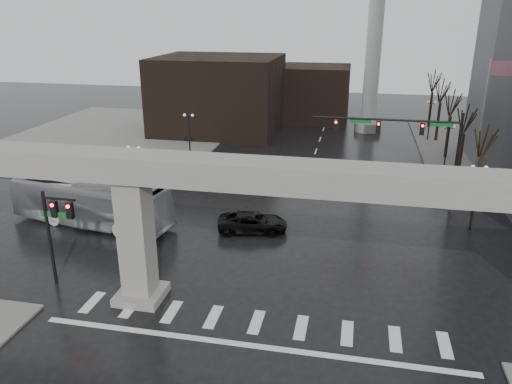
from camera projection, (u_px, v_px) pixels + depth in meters
ground at (260, 312)px, 27.61m from camera, size 160.00×160.00×0.00m
sidewalk_nw at (120, 136)px, 65.62m from camera, size 28.00×36.00×0.15m
elevated_guideway at (285, 197)px, 25.01m from camera, size 48.00×2.60×8.70m
building_far_left at (219, 94)px, 67.18m from camera, size 16.00×14.00×10.00m
building_far_mid at (314, 93)px, 74.45m from camera, size 10.00×10.00×8.00m
smokestack at (375, 29)px, 64.20m from camera, size 3.60×3.60×30.00m
signal_mast_arm at (411, 137)px, 41.20m from camera, size 12.12×0.43×8.00m
signal_left_pole at (56, 223)px, 28.99m from camera, size 2.30×0.30×6.00m
flagpole_assembly at (487, 112)px, 42.37m from camera, size 2.06×0.12×12.00m
lamp_right_0 at (476, 187)px, 36.74m from camera, size 1.22×0.32×5.11m
lamp_right_1 at (447, 141)px, 49.62m from camera, size 1.22×0.32×5.11m
lamp_right_2 at (430, 114)px, 62.50m from camera, size 1.22×0.32×5.11m
lamp_left_0 at (135, 165)px, 41.85m from camera, size 1.22×0.32×5.11m
lamp_left_1 at (189, 128)px, 54.73m from camera, size 1.22×0.32×5.11m
lamp_left_2 at (223, 106)px, 67.61m from camera, size 1.22×0.32×5.11m
tree_right_0 at (478, 179)px, 40.48m from camera, size 1.09×1.58×7.50m
tree_right_1 at (461, 153)px, 47.82m from camera, size 1.09×1.61×7.67m
tree_right_2 at (448, 133)px, 55.15m from camera, size 1.10×1.63×7.85m
tree_right_3 at (439, 118)px, 62.49m from camera, size 1.11×1.66×8.02m
tree_right_4 at (431, 106)px, 69.83m from camera, size 1.12×1.69×8.19m
pickup_truck at (253, 222)px, 37.39m from camera, size 5.56×3.30×1.45m
city_bus at (91, 202)px, 38.35m from camera, size 13.50×5.23×3.67m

